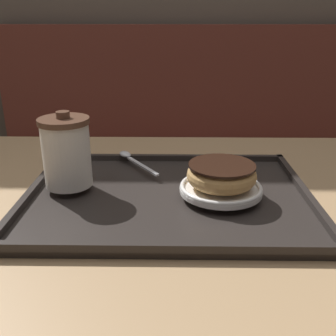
{
  "coord_description": "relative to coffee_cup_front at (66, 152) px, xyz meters",
  "views": [
    {
      "loc": [
        0.02,
        -0.65,
        1.03
      ],
      "look_at": [
        0.01,
        -0.0,
        0.78
      ],
      "focal_mm": 42.0,
      "sensor_mm": 36.0,
      "label": 1
    }
  ],
  "objects": [
    {
      "name": "spoon",
      "position": [
        0.1,
        0.14,
        -0.06
      ],
      "size": [
        0.1,
        0.14,
        0.01
      ],
      "rotation": [
        0.0,
        0.0,
        2.16
      ],
      "color": "silver",
      "rests_on": "serving_tray"
    },
    {
      "name": "donut_chocolate_glazed",
      "position": [
        0.28,
        -0.03,
        -0.03
      ],
      "size": [
        0.12,
        0.12,
        0.04
      ],
      "color": "tan",
      "rests_on": "plate_with_chocolate_donut"
    },
    {
      "name": "coffee_cup_front",
      "position": [
        0.0,
        0.0,
        0.0
      ],
      "size": [
        0.09,
        0.09,
        0.14
      ],
      "color": "white",
      "rests_on": "serving_tray"
    },
    {
      "name": "booth_bench",
      "position": [
        0.21,
        0.86,
        -0.49
      ],
      "size": [
        1.49,
        0.44,
        1.0
      ],
      "color": "brown",
      "rests_on": "ground_plane"
    },
    {
      "name": "serving_tray",
      "position": [
        0.18,
        -0.02,
        -0.08
      ],
      "size": [
        0.51,
        0.38,
        0.02
      ],
      "color": "#282321",
      "rests_on": "cafe_table"
    },
    {
      "name": "plate_with_chocolate_donut",
      "position": [
        0.28,
        -0.03,
        -0.06
      ],
      "size": [
        0.15,
        0.15,
        0.01
      ],
      "color": "white",
      "rests_on": "serving_tray"
    },
    {
      "name": "cafe_table",
      "position": [
        0.17,
        -0.01,
        -0.25
      ],
      "size": [
        1.01,
        0.8,
        0.72
      ],
      "color": "tan",
      "rests_on": "ground_plane"
    }
  ]
}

